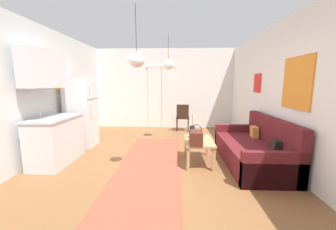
{
  "coord_description": "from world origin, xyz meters",
  "views": [
    {
      "loc": [
        0.37,
        -3.25,
        1.52
      ],
      "look_at": [
        0.2,
        1.23,
        0.81
      ],
      "focal_mm": 21.36,
      "sensor_mm": 36.0,
      "label": 1
    }
  ],
  "objects_px": {
    "couch": "(255,150)",
    "pendant_lamp_near": "(137,60)",
    "refrigerator": "(81,112)",
    "pendant_lamp_far": "(168,64)",
    "bamboo_vase": "(192,132)",
    "handbag": "(196,138)",
    "coffee_table": "(199,143)",
    "accent_chair": "(183,116)"
  },
  "relations": [
    {
      "from": "couch",
      "to": "accent_chair",
      "type": "xyz_separation_m",
      "value": [
        -1.28,
        2.6,
        0.21
      ]
    },
    {
      "from": "handbag",
      "to": "pendant_lamp_far",
      "type": "bearing_deg",
      "value": 109.01
    },
    {
      "from": "coffee_table",
      "to": "accent_chair",
      "type": "relative_size",
      "value": 0.98
    },
    {
      "from": "pendant_lamp_near",
      "to": "pendant_lamp_far",
      "type": "bearing_deg",
      "value": 77.82
    },
    {
      "from": "bamboo_vase",
      "to": "handbag",
      "type": "bearing_deg",
      "value": -85.68
    },
    {
      "from": "bamboo_vase",
      "to": "refrigerator",
      "type": "xyz_separation_m",
      "value": [
        -2.6,
        0.82,
        0.25
      ]
    },
    {
      "from": "coffee_table",
      "to": "accent_chair",
      "type": "distance_m",
      "value": 2.58
    },
    {
      "from": "coffee_table",
      "to": "pendant_lamp_near",
      "type": "height_order",
      "value": "pendant_lamp_near"
    },
    {
      "from": "refrigerator",
      "to": "pendant_lamp_far",
      "type": "distance_m",
      "value": 2.41
    },
    {
      "from": "coffee_table",
      "to": "bamboo_vase",
      "type": "xyz_separation_m",
      "value": [
        -0.12,
        0.13,
        0.19
      ]
    },
    {
      "from": "refrigerator",
      "to": "pendant_lamp_far",
      "type": "xyz_separation_m",
      "value": [
        2.09,
        0.35,
        1.15
      ]
    },
    {
      "from": "coffee_table",
      "to": "bamboo_vase",
      "type": "height_order",
      "value": "bamboo_vase"
    },
    {
      "from": "handbag",
      "to": "accent_chair",
      "type": "bearing_deg",
      "value": 92.68
    },
    {
      "from": "coffee_table",
      "to": "pendant_lamp_near",
      "type": "xyz_separation_m",
      "value": [
        -1.05,
        -0.61,
        1.49
      ]
    },
    {
      "from": "pendant_lamp_near",
      "to": "bamboo_vase",
      "type": "bearing_deg",
      "value": 38.67
    },
    {
      "from": "bamboo_vase",
      "to": "pendant_lamp_near",
      "type": "xyz_separation_m",
      "value": [
        -0.93,
        -0.74,
        1.3
      ]
    },
    {
      "from": "pendant_lamp_far",
      "to": "refrigerator",
      "type": "bearing_deg",
      "value": -170.51
    },
    {
      "from": "pendant_lamp_far",
      "to": "couch",
      "type": "bearing_deg",
      "value": -38.2
    },
    {
      "from": "couch",
      "to": "handbag",
      "type": "distance_m",
      "value": 1.21
    },
    {
      "from": "refrigerator",
      "to": "accent_chair",
      "type": "xyz_separation_m",
      "value": [
        2.5,
        1.62,
        -0.34
      ]
    },
    {
      "from": "handbag",
      "to": "pendant_lamp_near",
      "type": "height_order",
      "value": "pendant_lamp_near"
    },
    {
      "from": "coffee_table",
      "to": "pendant_lamp_far",
      "type": "distance_m",
      "value": 2.16
    },
    {
      "from": "pendant_lamp_far",
      "to": "bamboo_vase",
      "type": "bearing_deg",
      "value": -66.29
    },
    {
      "from": "accent_chair",
      "to": "refrigerator",
      "type": "bearing_deg",
      "value": 35.56
    },
    {
      "from": "refrigerator",
      "to": "pendant_lamp_near",
      "type": "xyz_separation_m",
      "value": [
        1.67,
        -1.57,
        1.05
      ]
    },
    {
      "from": "couch",
      "to": "pendant_lamp_near",
      "type": "distance_m",
      "value": 2.71
    },
    {
      "from": "refrigerator",
      "to": "bamboo_vase",
      "type": "bearing_deg",
      "value": -17.58
    },
    {
      "from": "bamboo_vase",
      "to": "pendant_lamp_near",
      "type": "distance_m",
      "value": 1.76
    },
    {
      "from": "accent_chair",
      "to": "pendant_lamp_near",
      "type": "bearing_deg",
      "value": 78.13
    },
    {
      "from": "couch",
      "to": "pendant_lamp_near",
      "type": "bearing_deg",
      "value": -164.51
    },
    {
      "from": "handbag",
      "to": "accent_chair",
      "type": "distance_m",
      "value": 2.86
    },
    {
      "from": "pendant_lamp_near",
      "to": "couch",
      "type": "bearing_deg",
      "value": 15.49
    },
    {
      "from": "pendant_lamp_far",
      "to": "coffee_table",
      "type": "bearing_deg",
      "value": -64.13
    },
    {
      "from": "coffee_table",
      "to": "bamboo_vase",
      "type": "bearing_deg",
      "value": 131.89
    },
    {
      "from": "accent_chair",
      "to": "coffee_table",
      "type": "bearing_deg",
      "value": 97.56
    },
    {
      "from": "couch",
      "to": "refrigerator",
      "type": "xyz_separation_m",
      "value": [
        -3.78,
        0.98,
        0.56
      ]
    },
    {
      "from": "pendant_lamp_near",
      "to": "coffee_table",
      "type": "bearing_deg",
      "value": 30.34
    },
    {
      "from": "couch",
      "to": "pendant_lamp_far",
      "type": "xyz_separation_m",
      "value": [
        -1.69,
        1.33,
        1.71
      ]
    },
    {
      "from": "coffee_table",
      "to": "accent_chair",
      "type": "height_order",
      "value": "accent_chair"
    },
    {
      "from": "pendant_lamp_near",
      "to": "accent_chair",
      "type": "bearing_deg",
      "value": 75.45
    },
    {
      "from": "couch",
      "to": "handbag",
      "type": "height_order",
      "value": "couch"
    },
    {
      "from": "couch",
      "to": "accent_chair",
      "type": "bearing_deg",
      "value": 116.23
    }
  ]
}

